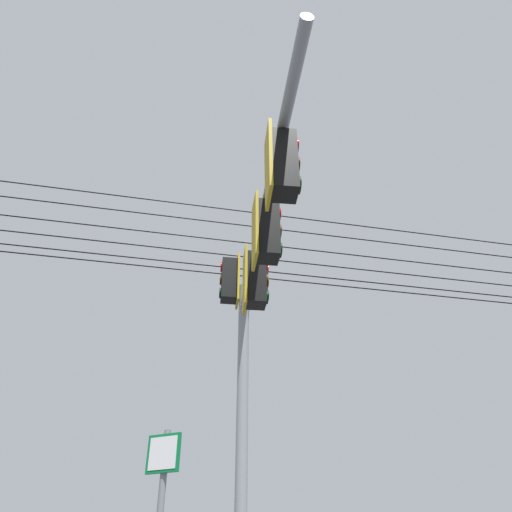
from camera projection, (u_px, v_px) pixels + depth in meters
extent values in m
cylinder|color=gray|center=(241.00, 470.00, 8.16)|extent=(0.20, 0.20, 6.78)
cylinder|color=gray|center=(265.00, 209.00, 7.38)|extent=(4.87, 3.58, 0.14)
cube|color=black|center=(259.00, 282.00, 10.15)|extent=(0.42, 0.42, 0.90)
cube|color=#B29319|center=(251.00, 282.00, 10.13)|extent=(0.38, 0.29, 1.04)
cylinder|color=red|center=(267.00, 270.00, 10.33)|extent=(0.18, 0.14, 0.20)
cylinder|color=#3C2703|center=(268.00, 283.00, 10.16)|extent=(0.18, 0.14, 0.20)
cylinder|color=black|center=(268.00, 296.00, 10.00)|extent=(0.18, 0.14, 0.20)
cube|color=black|center=(229.00, 280.00, 10.08)|extent=(0.42, 0.42, 0.90)
cube|color=#B29319|center=(238.00, 281.00, 10.10)|extent=(0.38, 0.29, 1.04)
cylinder|color=red|center=(221.00, 267.00, 10.24)|extent=(0.18, 0.14, 0.20)
cylinder|color=#3C2703|center=(221.00, 280.00, 10.07)|extent=(0.18, 0.14, 0.20)
cylinder|color=black|center=(220.00, 293.00, 9.90)|extent=(0.18, 0.14, 0.20)
cube|color=black|center=(256.00, 280.00, 7.96)|extent=(0.42, 0.42, 0.90)
cube|color=#B29319|center=(245.00, 279.00, 7.94)|extent=(0.38, 0.30, 1.04)
cylinder|color=red|center=(266.00, 264.00, 8.14)|extent=(0.18, 0.14, 0.20)
cylinder|color=#3C2703|center=(266.00, 281.00, 7.97)|extent=(0.18, 0.14, 0.20)
cylinder|color=black|center=(267.00, 297.00, 7.80)|extent=(0.18, 0.14, 0.20)
cube|color=black|center=(268.00, 231.00, 6.91)|extent=(0.42, 0.42, 0.90)
cube|color=#B29319|center=(255.00, 230.00, 6.89)|extent=(0.38, 0.29, 1.04)
cylinder|color=red|center=(279.00, 215.00, 7.09)|extent=(0.18, 0.14, 0.20)
cylinder|color=#3C2703|center=(280.00, 232.00, 6.92)|extent=(0.18, 0.14, 0.20)
cylinder|color=black|center=(280.00, 250.00, 6.76)|extent=(0.18, 0.14, 0.20)
cube|color=black|center=(283.00, 165.00, 5.86)|extent=(0.42, 0.42, 0.90)
cube|color=#B29319|center=(269.00, 164.00, 5.84)|extent=(0.37, 0.30, 1.04)
cylinder|color=red|center=(296.00, 147.00, 6.04)|extent=(0.18, 0.15, 0.20)
cylinder|color=#3C2703|center=(298.00, 166.00, 5.87)|extent=(0.18, 0.15, 0.20)
cylinder|color=black|center=(299.00, 186.00, 5.70)|extent=(0.18, 0.15, 0.20)
cube|color=#0C7238|center=(164.00, 453.00, 5.28)|extent=(0.36, 0.19, 0.39)
cube|color=white|center=(163.00, 453.00, 5.27)|extent=(0.30, 0.14, 0.33)
cylinder|color=black|center=(184.00, 270.00, 9.97)|extent=(13.48, 22.42, 0.29)
cylinder|color=black|center=(185.00, 263.00, 10.06)|extent=(13.48, 22.42, 0.29)
cylinder|color=black|center=(186.00, 250.00, 10.23)|extent=(13.48, 22.42, 0.29)
cylinder|color=black|center=(188.00, 236.00, 10.43)|extent=(13.48, 22.42, 0.29)
cylinder|color=black|center=(189.00, 219.00, 10.68)|extent=(13.48, 22.42, 0.29)
cylinder|color=black|center=(190.00, 205.00, 10.89)|extent=(13.48, 22.42, 0.29)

